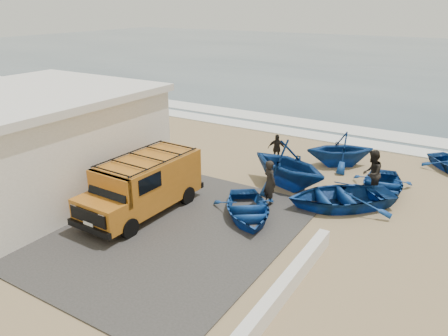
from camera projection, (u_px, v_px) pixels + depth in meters
The scene contains 16 objects.
ground at pixel (202, 210), 17.33m from camera, with size 160.00×160.00×0.00m, color #9D835B.
slab at pixel (130, 217), 16.71m from camera, with size 12.00×10.00×0.05m, color #403D3A.
ocean at pixel (425, 60), 61.87m from camera, with size 180.00×88.00×0.01m, color #385166.
surf_line at pixel (312, 135), 26.87m from camera, with size 180.00×1.60×0.06m, color white.
surf_wash at pixel (326, 126), 28.86m from camera, with size 180.00×2.20×0.04m, color white.
building at pixel (30, 141), 18.64m from camera, with size 8.40×9.40×4.30m.
parapet at pixel (288, 282), 12.40m from camera, with size 0.35×6.00×0.55m, color silver.
van at pixel (144, 184), 16.76m from camera, with size 2.23×5.26×2.23m.
boat_near_left at pixel (247, 209), 16.56m from camera, with size 2.48×3.48×0.72m, color navy.
boat_near_right at pixel (340, 196), 17.45m from camera, with size 3.07×4.30×0.89m, color navy.
boat_mid_left at pixel (288, 164), 19.19m from camera, with size 3.44×3.99×2.10m, color navy.
boat_mid_right at pixel (382, 186), 18.68m from camera, with size 2.55×3.57×0.74m, color navy.
boat_far_left at pixel (340, 149), 21.71m from camera, with size 2.86×3.32×1.75m, color navy.
fisherman_front at pixel (270, 182), 17.54m from camera, with size 0.68×0.45×1.87m, color black.
fisherman_middle at pixel (372, 173), 18.26m from camera, with size 0.98×0.76×2.02m, color black.
fisherman_back at pixel (276, 149), 22.13m from camera, with size 0.88×0.37×1.51m, color black.
Camera 1 is at (8.90, -12.83, 7.74)m, focal length 35.00 mm.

